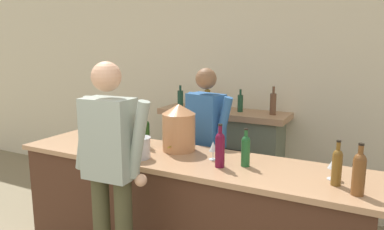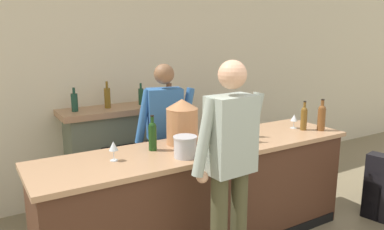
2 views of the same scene
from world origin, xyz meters
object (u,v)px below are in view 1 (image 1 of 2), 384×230
Objects in this scene: person_customer at (111,175)px; wine_glass_by_dispenser at (106,132)px; wine_bottle_merlot_tall at (246,149)px; person_bartender at (205,145)px; fireplace_stone at (223,156)px; ice_bucket_steel at (139,148)px; wine_bottle_cabernet_heavy at (337,165)px; wine_bottle_riesling_slim at (146,132)px; wine_glass_front_left at (213,147)px; wine_bottle_chardonnay_pale at (359,172)px; copper_dispenser at (179,127)px; wine_glass_back_row at (333,165)px; wine_bottle_port_short at (220,148)px.

person_customer is 0.97m from wine_glass_by_dispenser.
person_bartender is at bearing 137.08° from wine_bottle_merlot_tall.
fireplace_stone is 1.69m from ice_bucket_steel.
wine_bottle_cabernet_heavy is at bearing 22.82° from person_customer.
wine_bottle_riesling_slim reaches higher than wine_glass_front_left.
ice_bucket_steel is at bearing -179.56° from wine_bottle_chardonnay_pale.
copper_dispenser reaches higher than wine_glass_by_dispenser.
wine_glass_back_row is at bearing -5.67° from copper_dispenser.
wine_bottle_riesling_slim is 0.41m from wine_glass_by_dispenser.
ice_bucket_steel is (-0.18, -0.36, -0.12)m from copper_dispenser.
wine_glass_by_dispenser is at bearing 174.61° from wine_bottle_chardonnay_pale.
fireplace_stone is 10.01× the size of wine_glass_back_row.
wine_bottle_cabernet_heavy is (1.33, -0.69, 0.19)m from person_bartender.
wine_glass_by_dispenser is (-0.64, -1.38, 0.53)m from fireplace_stone.
copper_dispenser is at bearing 10.80° from wine_glass_by_dispenser.
wine_glass_back_row is at bearing -1.13° from wine_glass_front_left.
wine_bottle_chardonnay_pale reaches higher than wine_glass_front_left.
wine_bottle_port_short reaches higher than wine_glass_front_left.
wine_glass_by_dispenser is (-1.42, 0.00, -0.02)m from wine_bottle_merlot_tall.
fireplace_stone is at bearing 109.37° from wine_glass_front_left.
ice_bucket_steel is at bearing -64.75° from wine_bottle_riesling_slim.
person_bartender is 1.69m from wine_bottle_chardonnay_pale.
ice_bucket_steel is at bearing -105.83° from person_bartender.
person_customer is at bearing -47.83° from wine_glass_by_dispenser.
wine_bottle_cabernet_heavy is 0.86m from wine_bottle_port_short.
wine_bottle_merlot_tall is at bearing -60.89° from fireplace_stone.
wine_bottle_merlot_tall reaches higher than wine_glass_by_dispenser.
wine_glass_back_row is (1.68, -0.09, -0.03)m from wine_bottle_riesling_slim.
wine_bottle_cabernet_heavy is 0.70m from wine_bottle_merlot_tall.
person_bartender reaches higher than copper_dispenser.
wine_glass_by_dispenser is at bearing 157.54° from ice_bucket_steel.
copper_dispenser reaches higher than wine_bottle_chardonnay_pale.
wine_bottle_riesling_slim is (-0.38, -0.50, 0.20)m from person_bartender.
wine_glass_front_left is at bearing 168.19° from wine_bottle_chardonnay_pale.
wine_bottle_merlot_tall is (-0.84, 0.21, -0.02)m from wine_bottle_chardonnay_pale.
copper_dispenser is 0.71m from wine_bottle_merlot_tall.
person_bartender is 5.46× the size of wine_bottle_cabernet_heavy.
ice_bucket_steel is 0.64× the size of wine_bottle_cabernet_heavy.
wine_glass_front_left is (0.47, 0.74, 0.09)m from person_customer.
wine_bottle_riesling_slim is at bearing 173.62° from wine_bottle_cabernet_heavy.
person_customer is 0.85m from wine_bottle_riesling_slim.
wine_bottle_cabernet_heavy is at bearing -7.80° from wine_bottle_merlot_tall.
wine_bottle_port_short is 1.25m from wine_glass_by_dispenser.
fireplace_stone is 1.40m from copper_dispenser.
person_customer reaches higher than ice_bucket_steel.
person_bartender reaches higher than ice_bucket_steel.
wine_bottle_riesling_slim is (-0.85, 0.21, -0.01)m from wine_bottle_port_short.
copper_dispenser is 0.43m from ice_bucket_steel.
wine_bottle_port_short is at bearing -178.69° from wine_bottle_cabernet_heavy.
copper_dispenser is at bearing -86.17° from fireplace_stone.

